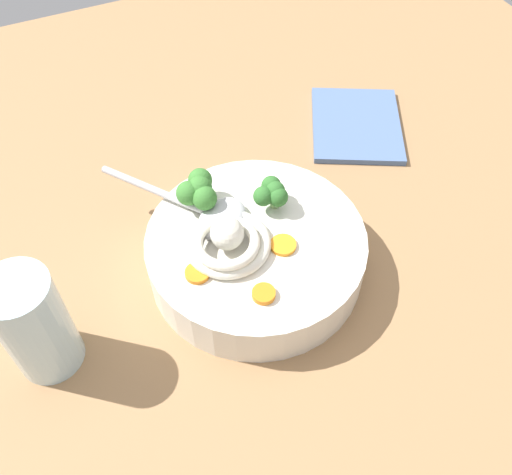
{
  "coord_description": "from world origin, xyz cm",
  "views": [
    {
      "loc": [
        34.86,
        -18.46,
        53.07
      ],
      "look_at": [
        2.45,
        -3.61,
        8.56
      ],
      "focal_mm": 39.78,
      "sensor_mm": 36.0,
      "label": 1
    }
  ],
  "objects_px": {
    "soup_spoon": "(210,213)",
    "folded_napkin": "(356,125)",
    "drinking_glass": "(34,325)",
    "noodle_pile": "(227,241)",
    "soup_bowl": "(256,252)"
  },
  "relations": [
    {
      "from": "soup_bowl",
      "to": "folded_napkin",
      "type": "relative_size",
      "value": 1.56
    },
    {
      "from": "drinking_glass",
      "to": "soup_bowl",
      "type": "bearing_deg",
      "value": 93.69
    },
    {
      "from": "noodle_pile",
      "to": "soup_spoon",
      "type": "xyz_separation_m",
      "value": [
        -0.04,
        -0.0,
        -0.0
      ]
    },
    {
      "from": "drinking_glass",
      "to": "noodle_pile",
      "type": "bearing_deg",
      "value": 94.07
    },
    {
      "from": "noodle_pile",
      "to": "folded_napkin",
      "type": "height_order",
      "value": "noodle_pile"
    },
    {
      "from": "noodle_pile",
      "to": "soup_spoon",
      "type": "distance_m",
      "value": 0.04
    },
    {
      "from": "soup_bowl",
      "to": "drinking_glass",
      "type": "distance_m",
      "value": 0.22
    },
    {
      "from": "soup_bowl",
      "to": "soup_spoon",
      "type": "xyz_separation_m",
      "value": [
        -0.04,
        -0.03,
        0.03
      ]
    },
    {
      "from": "noodle_pile",
      "to": "folded_napkin",
      "type": "xyz_separation_m",
      "value": [
        -0.15,
        0.25,
        -0.06
      ]
    },
    {
      "from": "soup_spoon",
      "to": "folded_napkin",
      "type": "distance_m",
      "value": 0.28
    },
    {
      "from": "drinking_glass",
      "to": "folded_napkin",
      "type": "relative_size",
      "value": 0.83
    },
    {
      "from": "soup_spoon",
      "to": "folded_napkin",
      "type": "relative_size",
      "value": 1.09
    },
    {
      "from": "folded_napkin",
      "to": "drinking_glass",
      "type": "bearing_deg",
      "value": -69.07
    },
    {
      "from": "noodle_pile",
      "to": "drinking_glass",
      "type": "bearing_deg",
      "value": -85.93
    },
    {
      "from": "drinking_glass",
      "to": "folded_napkin",
      "type": "distance_m",
      "value": 0.47
    }
  ]
}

